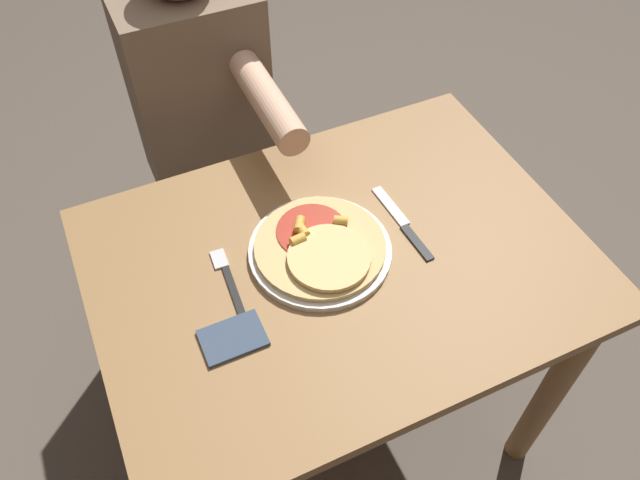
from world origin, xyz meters
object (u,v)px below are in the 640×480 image
plate (320,251)px  person_diner (205,116)px  pizza (321,247)px  knife (403,223)px  fork (228,278)px  dining_table (338,298)px

plate → person_diner: (-0.06, 0.59, -0.08)m
person_diner → pizza: bearing=-84.4°
knife → person_diner: (-0.25, 0.60, -0.08)m
fork → person_diner: size_ratio=0.15×
plate → pizza: pizza is taller
dining_table → person_diner: (-0.09, 0.62, 0.07)m
fork → person_diner: 0.60m
pizza → person_diner: bearing=95.6°
pizza → plate: bearing=87.1°
pizza → fork: 0.19m
pizza → fork: (-0.19, 0.02, -0.02)m
dining_table → plate: bearing=138.7°
dining_table → fork: 0.26m
plate → person_diner: size_ratio=0.24×
dining_table → plate: (-0.03, 0.03, 0.15)m
dining_table → person_diner: 0.63m
fork → knife: 0.37m
dining_table → person_diner: bearing=98.2°
person_diner → fork: bearing=-102.5°
knife → pizza: bearing=-179.2°
fork → pizza: bearing=-6.2°
dining_table → plate: 0.15m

